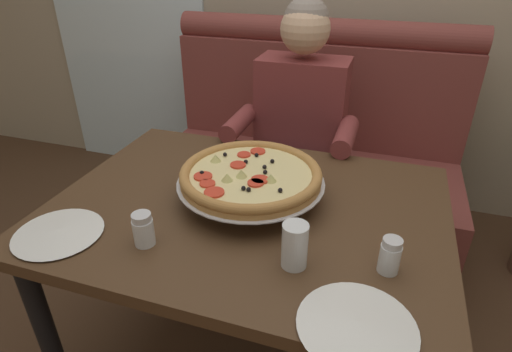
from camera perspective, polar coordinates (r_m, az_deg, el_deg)
name	(u,v)px	position (r m, az deg, el deg)	size (l,w,h in m)	color
booth_bench	(304,168)	(2.26, 6.66, 1.10)	(1.56, 0.78, 1.13)	brown
dining_table	(247,227)	(1.36, -1.18, -7.02)	(1.22, 0.91, 0.73)	#4C331E
diner_main	(296,133)	(1.89, 5.48, 5.85)	(0.54, 0.64, 1.27)	#2D3342
pizza	(250,175)	(1.30, -0.87, 0.07)	(0.46, 0.46, 0.12)	silver
shaker_parmesan	(144,231)	(1.17, -15.17, -7.34)	(0.06, 0.06, 0.10)	white
shaker_pepper_flakes	(390,258)	(1.10, 17.85, -10.63)	(0.05, 0.05, 0.10)	white
plate_near_left	(357,324)	(0.96, 13.68, -19.10)	(0.26, 0.26, 0.02)	white
plate_near_right	(58,232)	(1.31, -25.51, -6.90)	(0.25, 0.25, 0.02)	white
drinking_glass	(295,248)	(1.06, 5.31, -9.79)	(0.07, 0.07, 0.12)	silver
patio_chair	(173,71)	(3.68, -11.33, 13.97)	(0.43, 0.43, 0.86)	black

